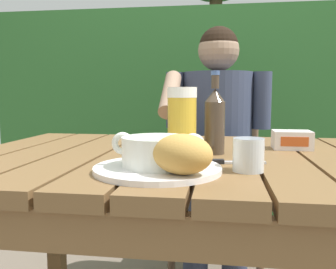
{
  "coord_description": "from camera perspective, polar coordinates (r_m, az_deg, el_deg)",
  "views": [
    {
      "loc": [
        0.12,
        -1.0,
        0.94
      ],
      "look_at": [
        -0.01,
        -0.14,
        0.84
      ],
      "focal_mm": 38.6,
      "sensor_mm": 36.0,
      "label": 1
    }
  ],
  "objects": [
    {
      "name": "dining_table",
      "position": [
        1.04,
        1.6,
        -8.61
      ],
      "size": [
        1.22,
        0.87,
        0.77
      ],
      "color": "brown",
      "rests_on": "ground_plane"
    },
    {
      "name": "hedge_backdrop",
      "position": [
        2.85,
        8.17,
        9.97
      ],
      "size": [
        3.06,
        0.97,
        2.64
      ],
      "color": "#2F672F",
      "rests_on": "ground_plane"
    },
    {
      "name": "chair_near_diner",
      "position": [
        1.93,
        7.72,
        -7.15
      ],
      "size": [
        0.44,
        0.46,
        1.03
      ],
      "color": "brown",
      "rests_on": "ground_plane"
    },
    {
      "name": "person_eating",
      "position": [
        1.69,
        7.67,
        -0.69
      ],
      "size": [
        0.48,
        0.47,
        1.25
      ],
      "color": "#343D56",
      "rests_on": "ground_plane"
    },
    {
      "name": "serving_plate",
      "position": [
        0.79,
        -1.65,
        -5.43
      ],
      "size": [
        0.28,
        0.28,
        0.01
      ],
      "color": "white",
      "rests_on": "dining_table"
    },
    {
      "name": "soup_bowl",
      "position": [
        0.78,
        -1.66,
        -2.57
      ],
      "size": [
        0.2,
        0.15,
        0.07
      ],
      "color": "white",
      "rests_on": "serving_plate"
    },
    {
      "name": "bread_roll",
      "position": [
        0.7,
        2.29,
        -3.12
      ],
      "size": [
        0.14,
        0.12,
        0.08
      ],
      "color": "gold",
      "rests_on": "serving_plate"
    },
    {
      "name": "beer_glass",
      "position": [
        0.98,
        2.22,
        2.08
      ],
      "size": [
        0.08,
        0.08,
        0.19
      ],
      "color": "gold",
      "rests_on": "dining_table"
    },
    {
      "name": "beer_bottle",
      "position": [
        1.02,
        7.38,
        2.31
      ],
      "size": [
        0.06,
        0.06,
        0.23
      ],
      "color": "#433528",
      "rests_on": "dining_table"
    },
    {
      "name": "water_glass_small",
      "position": [
        0.8,
        12.58,
        -3.15
      ],
      "size": [
        0.07,
        0.07,
        0.07
      ],
      "color": "silver",
      "rests_on": "dining_table"
    },
    {
      "name": "butter_tub",
      "position": [
        1.17,
        18.97,
        -0.81
      ],
      "size": [
        0.11,
        0.09,
        0.06
      ],
      "color": "white",
      "rests_on": "dining_table"
    },
    {
      "name": "table_knife",
      "position": [
        0.89,
        8.62,
        -4.29
      ],
      "size": [
        0.17,
        0.04,
        0.01
      ],
      "color": "silver",
      "rests_on": "dining_table"
    }
  ]
}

